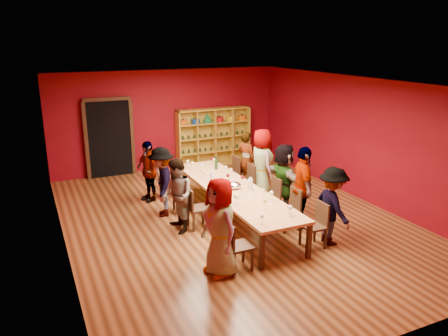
{
  "coord_description": "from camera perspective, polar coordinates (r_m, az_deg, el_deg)",
  "views": [
    {
      "loc": [
        -3.93,
        -8.07,
        3.88
      ],
      "look_at": [
        -0.1,
        0.25,
        1.15
      ],
      "focal_mm": 35.0,
      "sensor_mm": 36.0,
      "label": 1
    }
  ],
  "objects": [
    {
      "name": "chair_person_right_1",
      "position": [
        9.27,
        8.75,
        -5.02
      ],
      "size": [
        0.42,
        0.42,
        0.89
      ],
      "color": "black",
      "rests_on": "ground"
    },
    {
      "name": "person_right_3",
      "position": [
        10.92,
        4.94,
        0.57
      ],
      "size": [
        0.51,
        0.88,
        1.75
      ],
      "primitive_type": "imported",
      "rotation": [
        0.0,
        0.0,
        1.53
      ],
      "color": "beige",
      "rests_on": "ground"
    },
    {
      "name": "wine_glass_1",
      "position": [
        8.19,
        8.51,
        -5.07
      ],
      "size": [
        0.07,
        0.07,
        0.18
      ],
      "color": "white",
      "rests_on": "tasting_table"
    },
    {
      "name": "wine_glass_21",
      "position": [
        10.32,
        0.91,
        -0.31
      ],
      "size": [
        0.07,
        0.07,
        0.18
      ],
      "color": "white",
      "rests_on": "tasting_table"
    },
    {
      "name": "wine_glass_8",
      "position": [
        8.55,
        1.85,
        -3.86
      ],
      "size": [
        0.08,
        0.08,
        0.2
      ],
      "color": "white",
      "rests_on": "tasting_table"
    },
    {
      "name": "carafe_a",
      "position": [
        9.81,
        -1.53,
        -1.24
      ],
      "size": [
        0.12,
        0.12,
        0.28
      ],
      "color": "white",
      "rests_on": "tasting_table"
    },
    {
      "name": "chair_person_left_3",
      "position": [
        10.08,
        -5.84,
        -3.12
      ],
      "size": [
        0.42,
        0.42,
        0.89
      ],
      "color": "black",
      "rests_on": "ground"
    },
    {
      "name": "wine_glass_16",
      "position": [
        10.09,
        -2.58,
        -0.7
      ],
      "size": [
        0.07,
        0.07,
        0.19
      ],
      "color": "white",
      "rests_on": "tasting_table"
    },
    {
      "name": "wine_glass_6",
      "position": [
        10.61,
        -2.94,
        0.3
      ],
      "size": [
        0.09,
        0.09,
        0.22
      ],
      "color": "white",
      "rests_on": "tasting_table"
    },
    {
      "name": "person_left_4",
      "position": [
        10.86,
        -9.84,
        -0.38
      ],
      "size": [
        0.68,
        0.97,
        1.51
      ],
      "primitive_type": "imported",
      "rotation": [
        0.0,
        0.0,
        -1.22
      ],
      "color": "#131734",
      "rests_on": "ground"
    },
    {
      "name": "wine_glass_7",
      "position": [
        10.78,
        -4.17,
        0.54
      ],
      "size": [
        0.09,
        0.09,
        0.21
      ],
      "color": "white",
      "rests_on": "tasting_table"
    },
    {
      "name": "carafe_b",
      "position": [
        9.37,
        3.45,
        -2.14
      ],
      "size": [
        0.13,
        0.13,
        0.28
      ],
      "color": "white",
      "rests_on": "tasting_table"
    },
    {
      "name": "person_right_4",
      "position": [
        11.68,
        2.92,
        1.11
      ],
      "size": [
        0.59,
        0.67,
        1.53
      ],
      "primitive_type": "imported",
      "rotation": [
        0.0,
        0.0,
        1.95
      ],
      "color": "#535358",
      "rests_on": "ground"
    },
    {
      "name": "chair_person_right_4",
      "position": [
        11.58,
        1.11,
        -0.39
      ],
      "size": [
        0.42,
        0.42,
        0.89
      ],
      "color": "black",
      "rests_on": "ground"
    },
    {
      "name": "wine_glass_12",
      "position": [
        9.1,
        2.37,
        -2.66
      ],
      "size": [
        0.07,
        0.07,
        0.18
      ],
      "color": "white",
      "rests_on": "tasting_table"
    },
    {
      "name": "wine_glass_5",
      "position": [
        8.52,
        1.58,
        -3.8
      ],
      "size": [
        0.09,
        0.09,
        0.22
      ],
      "color": "white",
      "rests_on": "tasting_table"
    },
    {
      "name": "wine_glass_3",
      "position": [
        8.08,
        8.64,
        -5.2
      ],
      "size": [
        0.09,
        0.09,
        0.22
      ],
      "color": "white",
      "rests_on": "tasting_table"
    },
    {
      "name": "chair_person_right_2",
      "position": [
        9.88,
        6.28,
        -3.54
      ],
      "size": [
        0.42,
        0.42,
        0.89
      ],
      "color": "black",
      "rests_on": "ground"
    },
    {
      "name": "wine_glass_4",
      "position": [
        8.35,
        5.41,
        -4.34
      ],
      "size": [
        0.09,
        0.09,
        0.21
      ],
      "color": "white",
      "rests_on": "tasting_table"
    },
    {
      "name": "person_left_3",
      "position": [
        9.86,
        -8.13,
        -1.81
      ],
      "size": [
        0.67,
        1.1,
        1.59
      ],
      "primitive_type": "imported",
      "rotation": [
        0.0,
        0.0,
        -1.83
      ],
      "color": "#131735",
      "rests_on": "ground"
    },
    {
      "name": "chair_person_left_4",
      "position": [
        11.05,
        -7.66,
        -1.4
      ],
      "size": [
        0.42,
        0.42,
        0.89
      ],
      "color": "black",
      "rests_on": "ground"
    },
    {
      "name": "doorway",
      "position": [
        12.98,
        -14.75,
        3.78
      ],
      "size": [
        1.4,
        0.17,
        2.3
      ],
      "color": "black",
      "rests_on": "ground"
    },
    {
      "name": "spittoon_bowl",
      "position": [
        9.46,
        1.39,
        -2.3
      ],
      "size": [
        0.29,
        0.29,
        0.16
      ],
      "primitive_type": "ellipsoid",
      "color": "silver",
      "rests_on": "tasting_table"
    },
    {
      "name": "person_right_1",
      "position": [
        9.28,
        10.26,
        -2.54
      ],
      "size": [
        0.79,
        1.13,
        1.76
      ],
      "primitive_type": "imported",
      "rotation": [
        0.0,
        0.0,
        1.23
      ],
      "color": "beige",
      "rests_on": "ground"
    },
    {
      "name": "wine_glass_17",
      "position": [
        8.92,
        5.15,
        -3.06
      ],
      "size": [
        0.08,
        0.08,
        0.19
      ],
      "color": "white",
      "rests_on": "tasting_table"
    },
    {
      "name": "wine_glass_2",
      "position": [
        9.75,
        2.43,
        -1.27
      ],
      "size": [
        0.08,
        0.08,
        0.19
      ],
      "color": "white",
      "rests_on": "tasting_table"
    },
    {
      "name": "person_left_0",
      "position": [
        7.34,
        -0.54,
        -7.72
      ],
      "size": [
        0.58,
        0.9,
        1.71
      ],
      "primitive_type": "imported",
      "rotation": [
        0.0,
        0.0,
        -1.42
      ],
      "color": "#4E4E53",
      "rests_on": "ground"
    },
    {
      "name": "person_right_2",
      "position": [
        9.92,
        7.83,
        -1.49
      ],
      "size": [
        0.47,
        1.54,
        1.65
      ],
      "primitive_type": "imported",
      "rotation": [
        0.0,
        0.0,
        1.59
      ],
      "color": "#151B3B",
      "rests_on": "ground"
    },
    {
      "name": "wine_glass_18",
      "position": [
        11.22,
        -1.62,
        1.17
      ],
      "size": [
        0.08,
        0.08,
        0.2
      ],
      "color": "white",
      "rests_on": "tasting_table"
    },
    {
      "name": "tasting_table",
      "position": [
        9.52,
        1.15,
        -2.92
      ],
      "size": [
        1.1,
        4.5,
        0.75
      ],
      "color": "tan",
      "rests_on": "ground"
    },
    {
      "name": "person_right_0",
      "position": [
        8.69,
        13.97,
        -4.86
      ],
      "size": [
        0.49,
        1.03,
        1.55
      ],
      "primitive_type": "imported",
      "rotation": [
        0.0,
        0.0,
        1.49
      ],
      "color": "#48484D",
      "rests_on": "ground"
    },
    {
      "name": "wine_glass_10",
      "position": [
        9.85,
        0.5,
        -1.04
      ],
      "size": [
        0.08,
        0.08,
        0.2
      ],
      "color": "white",
      "rests_on": "tasting_table"
    },
    {
      "name": "wine_bottle",
      "position": [
        10.82,
        -1.03,
        0.49
      ],
      "size": [
        0.11,
        0.11,
        0.33
      ],
      "color": "#123318",
      "rests_on": "tasting_table"
    },
    {
      "name": "shelving_unit",
      "position": [
        13.79,
        -1.44,
        4.47
      ],
      "size": [
        2.4,
        0.4,
        1.8
      ],
      "color": "#B68F29",
      "rests_on": "ground"
    },
    {
      "name": "chair_person_left_0",
      "position": [
        7.6,
        1.42,
        -9.84
      ],
      "size": [
        0.42,
        0.42,
        0.89
      ],
      "color": "black",
      "rests_on": "ground"
    },
    {
      "name": "wine_glass_13",
      "position": [
        9.25,
        -0.52,
        -2.25
      ],
      "size": [
        0.08,
        0.08,
        0.2
      ],
      "color": "white",
      "rests_on": "tasting_table"
    },
    {
      "name": "wine_glass_19",
      "position": [
        11.11,
        -1.33,
        1.0
      ],
      "size": [
        0.08,
        0.08,
        0.2
      ],
      "color": "white",
      "rests_on": "tasting_table"
    },
    {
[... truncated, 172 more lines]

